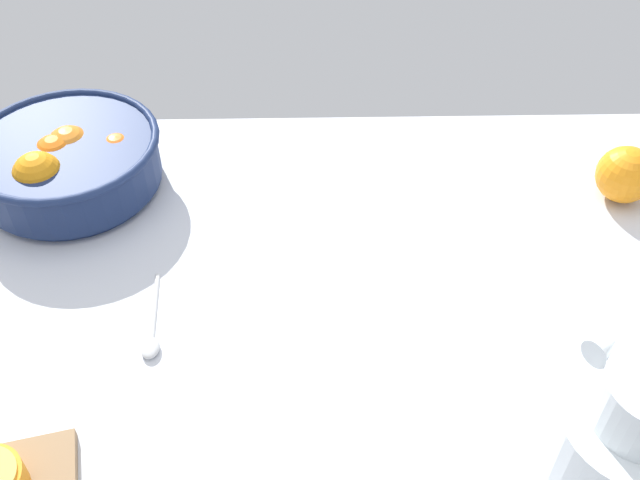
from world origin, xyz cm
name	(u,v)px	position (x,y,z in cm)	size (l,w,h in cm)	color
ground_plane	(314,312)	(0.00, 0.00, -1.50)	(136.58, 81.15, 3.00)	silver
fruit_bowl	(72,161)	(-34.22, 23.61, 4.74)	(26.90, 26.90, 10.03)	navy
juice_pitcher	(624,458)	(28.82, -25.68, 6.84)	(13.74, 16.56, 19.33)	white
loose_orange_2	(628,175)	(44.87, 19.74, 4.08)	(8.16, 8.16, 8.16)	orange
spoon	(156,329)	(-19.08, -3.93, 0.44)	(2.46, 13.92, 1.00)	silver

